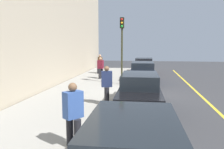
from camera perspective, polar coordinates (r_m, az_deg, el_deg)
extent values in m
plane|color=#333335|center=(12.21, 7.53, -5.86)|extent=(56.00, 56.00, 0.00)
cube|color=gray|center=(12.67, -7.61, -5.02)|extent=(28.00, 4.60, 0.15)
cube|color=gold|center=(12.59, 22.34, -5.94)|extent=(28.00, 0.14, 0.01)
cube|color=white|center=(8.72, 2.47, -10.51)|extent=(4.02, 0.56, 0.22)
cylinder|color=black|center=(21.27, 10.11, 0.64)|extent=(0.64, 0.23, 0.64)
cylinder|color=black|center=(21.32, 5.59, 0.74)|extent=(0.64, 0.23, 0.64)
cylinder|color=black|center=(23.87, 10.05, 1.38)|extent=(0.64, 0.23, 0.64)
cylinder|color=black|center=(23.91, 6.02, 1.46)|extent=(0.64, 0.23, 0.64)
cube|color=maroon|center=(22.55, 7.96, 1.76)|extent=(4.25, 1.88, 0.64)
cube|color=black|center=(22.71, 8.00, 3.37)|extent=(2.22, 1.64, 0.60)
cylinder|color=black|center=(15.70, 10.71, -1.76)|extent=(0.64, 0.23, 0.64)
cylinder|color=black|center=(15.68, 4.57, -1.67)|extent=(0.64, 0.23, 0.64)
cylinder|color=black|center=(18.49, 10.18, -0.37)|extent=(0.64, 0.23, 0.64)
cylinder|color=black|center=(18.48, 4.97, -0.29)|extent=(0.64, 0.23, 0.64)
cube|color=navy|center=(17.03, 7.62, -0.06)|extent=(4.60, 1.90, 0.64)
cube|color=black|center=(17.19, 7.65, 2.09)|extent=(2.41, 1.65, 0.60)
cylinder|color=black|center=(8.92, 12.20, -8.85)|extent=(0.64, 0.23, 0.64)
cylinder|color=black|center=(8.94, 1.28, -8.65)|extent=(0.64, 0.23, 0.64)
cylinder|color=black|center=(11.69, 11.09, -4.93)|extent=(0.64, 0.23, 0.64)
cylinder|color=black|center=(11.70, 2.83, -4.79)|extent=(0.64, 0.23, 0.64)
cube|color=black|center=(10.21, 6.88, -5.09)|extent=(4.64, 1.87, 0.64)
cube|color=black|center=(10.32, 6.96, -1.45)|extent=(2.42, 1.63, 0.60)
cylinder|color=black|center=(5.74, -3.26, -18.12)|extent=(0.64, 0.23, 0.64)
cube|color=black|center=(4.21, 5.19, -14.71)|extent=(2.41, 1.64, 0.60)
cylinder|color=black|center=(10.35, -1.40, -5.07)|extent=(0.19, 0.19, 0.81)
cylinder|color=black|center=(9.98, -1.24, -5.54)|extent=(0.19, 0.19, 0.81)
cube|color=#1E284C|center=(10.02, -1.34, -1.11)|extent=(0.40, 0.52, 0.69)
sphere|color=brown|center=(9.96, -1.34, 1.49)|extent=(0.22, 0.22, 0.22)
cylinder|color=black|center=(6.28, -10.49, -13.64)|extent=(0.19, 0.19, 0.80)
cylinder|color=black|center=(5.98, -8.57, -14.69)|extent=(0.19, 0.19, 0.80)
cube|color=#335193|center=(5.90, -9.71, -7.43)|extent=(0.54, 0.52, 0.68)
sphere|color=brown|center=(5.80, -9.81, -3.11)|extent=(0.22, 0.22, 0.22)
cylinder|color=black|center=(21.13, -3.48, 1.37)|extent=(0.19, 0.19, 0.83)
cylinder|color=black|center=(21.27, -2.50, 1.41)|extent=(0.19, 0.19, 0.83)
cube|color=brown|center=(21.13, -3.01, 3.45)|extent=(0.56, 0.51, 0.70)
sphere|color=tan|center=(21.11, -3.01, 4.72)|extent=(0.23, 0.23, 0.23)
cylinder|color=black|center=(17.82, -3.12, 0.17)|extent=(0.18, 0.18, 0.78)
cylinder|color=black|center=(18.16, -2.65, 0.30)|extent=(0.18, 0.18, 0.78)
cube|color=maroon|center=(17.91, -2.90, 2.54)|extent=(0.37, 0.50, 0.67)
sphere|color=tan|center=(17.88, -2.91, 3.95)|extent=(0.22, 0.22, 0.22)
cylinder|color=#2D2D19|center=(15.23, 2.48, 4.47)|extent=(0.12, 0.12, 3.72)
cube|color=black|center=(15.28, 2.53, 12.76)|extent=(0.26, 0.26, 0.70)
sphere|color=red|center=(15.15, 2.48, 13.61)|extent=(0.14, 0.14, 0.14)
sphere|color=orange|center=(15.13, 2.47, 12.78)|extent=(0.14, 0.14, 0.14)
sphere|color=green|center=(15.11, 2.47, 11.95)|extent=(0.14, 0.14, 0.14)
cube|color=#191E38|center=(21.61, -3.14, 1.09)|extent=(0.34, 0.22, 0.51)
cylinder|color=#4C4C4C|center=(21.57, -3.15, 2.24)|extent=(0.03, 0.03, 0.36)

